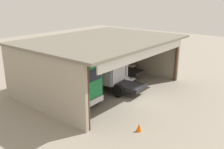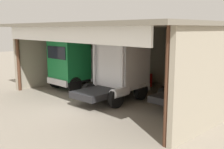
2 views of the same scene
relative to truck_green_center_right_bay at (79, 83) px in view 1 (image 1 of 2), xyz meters
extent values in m
plane|color=gray|center=(4.22, -3.29, -1.93)|extent=(80.00, 80.00, 0.00)
cube|color=#9E937F|center=(4.22, 6.31, 0.35)|extent=(13.31, 0.24, 4.57)
cube|color=#9E937F|center=(-2.44, 1.51, 0.35)|extent=(0.24, 9.61, 4.57)
cube|color=#9E937F|center=(10.87, 1.51, 0.35)|extent=(0.24, 9.61, 4.57)
cube|color=#6E6759|center=(4.22, 1.12, 2.74)|extent=(13.91, 10.38, 0.20)
cylinder|color=#4C2D1E|center=(-2.19, -3.14, 0.35)|extent=(0.24, 0.24, 4.57)
cylinder|color=#4C2D1E|center=(10.62, -3.14, 0.35)|extent=(0.24, 0.24, 4.57)
cube|color=white|center=(4.22, -3.60, 2.29)|extent=(11.98, 0.12, 0.90)
cube|color=#197F3D|center=(0.04, -0.30, 0.35)|extent=(2.59, 2.23, 2.93)
cube|color=black|center=(0.09, -1.38, 0.86)|extent=(2.12, 0.16, 0.88)
cube|color=silver|center=(0.09, -1.41, -1.22)|extent=(2.37, 0.27, 0.44)
cube|color=#232326|center=(-0.06, 1.61, -1.19)|extent=(2.03, 3.56, 0.36)
cylinder|color=silver|center=(1.10, 0.96, -0.15)|extent=(0.18, 0.18, 2.44)
cylinder|color=silver|center=(-1.14, 0.85, -0.15)|extent=(0.18, 0.18, 2.44)
cylinder|color=silver|center=(-1.16, 1.26, -1.07)|extent=(0.62, 1.23, 0.56)
cylinder|color=black|center=(1.15, -0.67, -1.37)|extent=(0.35, 1.14, 1.13)
cylinder|color=black|center=(-1.04, -0.78, -1.37)|extent=(0.35, 1.14, 1.13)
cylinder|color=black|center=(1.04, 1.66, -1.37)|extent=(0.35, 1.14, 1.13)
cylinder|color=black|center=(-1.15, 1.56, -1.37)|extent=(0.35, 1.14, 1.13)
cube|color=white|center=(4.45, 0.76, 0.36)|extent=(2.75, 2.63, 2.98)
cube|color=black|center=(4.36, 2.00, 0.88)|extent=(2.19, 0.22, 0.89)
cube|color=silver|center=(4.36, 2.03, -1.23)|extent=(2.45, 0.34, 0.44)
cube|color=#232326|center=(4.59, -1.12, -1.20)|extent=(2.18, 3.57, 0.36)
cylinder|color=silver|center=(3.40, -0.70, 0.10)|extent=(0.18, 0.18, 2.96)
cylinder|color=silver|center=(5.71, -0.52, 0.10)|extent=(0.18, 0.18, 2.96)
cylinder|color=silver|center=(5.73, -0.74, -1.08)|extent=(0.65, 1.24, 0.56)
cylinder|color=black|center=(3.28, 1.16, -1.38)|extent=(0.38, 1.12, 1.10)
cylinder|color=black|center=(5.55, 1.33, -1.38)|extent=(0.38, 1.12, 1.10)
cylinder|color=black|center=(3.46, -1.21, -1.38)|extent=(0.38, 1.12, 1.10)
cylinder|color=black|center=(5.73, -1.04, -1.38)|extent=(0.38, 1.12, 1.10)
cube|color=orange|center=(8.35, 3.41, 0.34)|extent=(2.58, 2.48, 2.95)
cube|color=black|center=(8.33, 4.65, 0.86)|extent=(2.16, 0.10, 0.88)
cube|color=silver|center=(8.33, 4.68, -1.23)|extent=(2.41, 0.21, 0.44)
cube|color=#232326|center=(8.39, 1.43, -1.20)|extent=(1.97, 3.63, 0.36)
cylinder|color=silver|center=(7.24, 2.02, -0.12)|extent=(0.18, 0.18, 2.52)
cylinder|color=silver|center=(9.52, 2.07, -0.12)|extent=(0.18, 0.18, 2.52)
cylinder|color=silver|center=(9.52, 1.76, -1.08)|extent=(0.58, 1.21, 0.56)
cylinder|color=black|center=(7.22, 3.88, -1.38)|extent=(0.32, 1.11, 1.10)
cylinder|color=black|center=(9.46, 3.92, -1.38)|extent=(0.32, 1.11, 1.10)
cylinder|color=black|center=(7.27, 1.41, -1.38)|extent=(0.32, 1.11, 1.10)
cylinder|color=black|center=(9.51, 1.46, -1.38)|extent=(0.32, 1.11, 1.10)
cylinder|color=#197233|center=(2.44, 5.06, -1.48)|extent=(0.58, 0.58, 0.90)
cube|color=red|center=(3.22, 4.58, -1.43)|extent=(0.90, 0.60, 1.00)
cone|color=orange|center=(-0.24, -5.77, -1.65)|extent=(0.36, 0.36, 0.56)
camera|label=1|loc=(-12.39, -13.32, 6.45)|focal=39.66mm
camera|label=2|loc=(16.12, -11.16, 2.53)|focal=42.31mm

